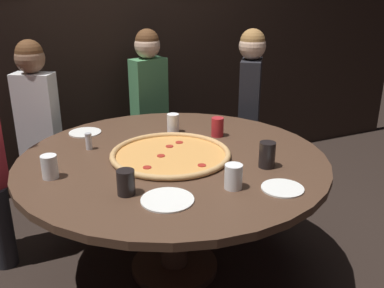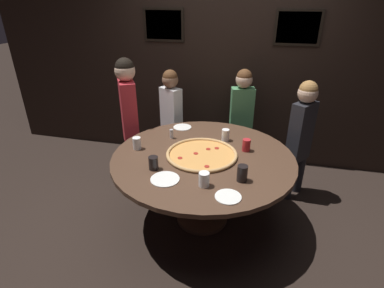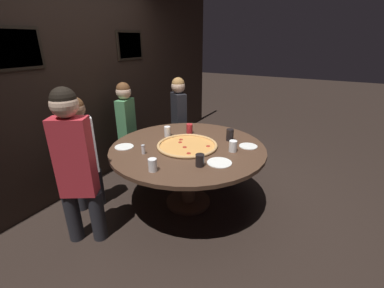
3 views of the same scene
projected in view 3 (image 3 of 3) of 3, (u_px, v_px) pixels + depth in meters
ground_plane at (188, 202)px, 3.10m from camera, size 24.00×24.00×0.00m
back_wall at (88, 84)px, 3.25m from camera, size 6.40×0.08×2.60m
dining_table at (188, 156)px, 2.87m from camera, size 1.70×1.70×0.74m
giant_pizza at (187, 145)px, 2.81m from camera, size 0.66×0.66×0.03m
drink_cup_far_right at (230, 135)px, 2.96m from camera, size 0.08×0.08×0.14m
drink_cup_near_left at (189, 129)px, 3.20m from camera, size 0.08×0.08×0.12m
drink_cup_by_shaker at (233, 146)px, 2.67m from camera, size 0.08×0.08×0.12m
drink_cup_near_right at (200, 160)px, 2.36m from camera, size 0.08×0.08×0.12m
drink_cup_beside_pizza at (167, 131)px, 3.09m from camera, size 0.08×0.08×0.12m
drink_cup_centre_back at (153, 165)px, 2.27m from camera, size 0.08×0.08×0.12m
white_plate_near_front at (248, 146)px, 2.81m from camera, size 0.20×0.20×0.01m
white_plate_far_back at (219, 163)px, 2.44m from camera, size 0.24×0.24×0.01m
white_plate_beside_cup at (124, 147)px, 2.80m from camera, size 0.20×0.20×0.01m
condiment_shaker at (143, 149)px, 2.62m from camera, size 0.04×0.04×0.10m
diner_far_left at (179, 116)px, 3.87m from camera, size 0.29×0.34×1.33m
diner_far_right at (127, 124)px, 3.52m from camera, size 0.35×0.20×1.32m
diner_centre_back at (82, 149)px, 2.77m from camera, size 0.34×0.27×1.30m
diner_side_left at (75, 161)px, 2.24m from camera, size 0.31×0.39×1.49m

